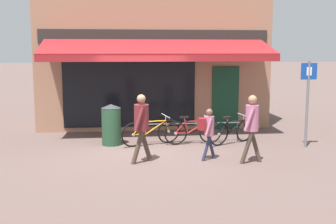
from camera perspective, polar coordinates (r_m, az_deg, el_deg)
The scene contains 11 objects.
ground_plane at distance 10.93m, azimuth -3.07°, elevation -5.55°, with size 160.00×160.00×0.00m, color brown.
shop_front at distance 15.16m, azimuth -2.19°, elevation 9.06°, with size 7.74×4.75×5.62m.
bike_rack_rail at distance 12.04m, azimuth 2.90°, elevation -1.98°, with size 2.95×0.04×0.57m.
bicycle_orange at distance 11.70m, azimuth -2.29°, elevation -2.74°, with size 1.72×0.72×0.85m.
bicycle_red at distance 11.87m, azimuth 3.39°, elevation -2.65°, with size 1.67×0.52×0.80m.
bicycle_black at distance 12.01m, azimuth 8.71°, elevation -2.59°, with size 1.54×0.89×0.83m.
pedestrian_adult at distance 9.84m, azimuth -3.62°, elevation -1.20°, with size 0.54×0.61×1.63m.
pedestrian_child at distance 10.12m, azimuth 5.43°, elevation -2.14°, with size 0.47×0.43×1.26m.
pedestrian_second_adult at distance 9.97m, azimuth 11.30°, elevation -1.26°, with size 0.58×0.42×1.62m.
litter_bin at distance 11.82m, azimuth -7.69°, elevation -1.69°, with size 0.54×0.54×1.15m.
parking_sign at distance 11.90m, azimuth 18.40°, elevation 2.24°, with size 0.44×0.07×2.35m.
Camera 1 is at (-0.70, -10.58, 2.63)m, focal length 45.00 mm.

